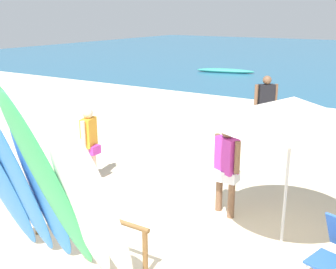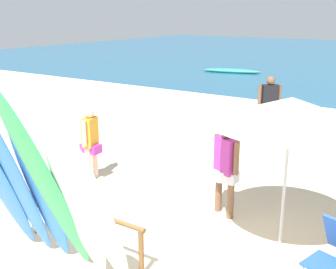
{
  "view_description": "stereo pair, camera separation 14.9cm",
  "coord_description": "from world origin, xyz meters",
  "views": [
    {
      "loc": [
        3.61,
        -3.67,
        3.21
      ],
      "look_at": [
        0.0,
        2.14,
        1.19
      ],
      "focal_mm": 43.94,
      "sensor_mm": 36.0,
      "label": 1
    },
    {
      "loc": [
        3.73,
        -3.59,
        3.21
      ],
      "look_at": [
        0.0,
        2.14,
        1.19
      ],
      "focal_mm": 43.94,
      "sensor_mm": 36.0,
      "label": 2
    }
  ],
  "objects": [
    {
      "name": "surfboard_rack",
      "position": [
        0.0,
        0.0,
        0.51
      ],
      "size": [
        2.1,
        0.07,
        0.69
      ],
      "color": "brown",
      "rests_on": "ground"
    },
    {
      "name": "beach_umbrella",
      "position": [
        2.21,
        1.73,
        1.96
      ],
      "size": [
        2.14,
        2.14,
        2.15
      ],
      "color": "silver",
      "rests_on": "ground"
    },
    {
      "name": "ground",
      "position": [
        0.0,
        14.0,
        0.0
      ],
      "size": [
        60.0,
        60.0,
        0.0
      ],
      "primitive_type": "plane",
      "color": "beige"
    },
    {
      "name": "surfboard_blue_2",
      "position": [
        -0.19,
        -0.51,
        1.11
      ],
      "size": [
        0.49,
        0.76,
        2.21
      ],
      "primitive_type": "ellipsoid",
      "rotation": [
        0.3,
        0.0,
        -0.03
      ],
      "color": "#337AD1",
      "rests_on": "ground"
    },
    {
      "name": "surfboard_white_4",
      "position": [
        0.51,
        -0.56,
        1.05
      ],
      "size": [
        0.47,
        0.79,
        2.1
      ],
      "primitive_type": "ellipsoid",
      "rotation": [
        0.33,
        0.0,
        0.01
      ],
      "color": "white",
      "rests_on": "ground"
    },
    {
      "name": "distant_boat",
      "position": [
        -5.8,
        17.55,
        0.12
      ],
      "size": [
        3.28,
        1.3,
        0.26
      ],
      "color": "teal",
      "rests_on": "ground"
    },
    {
      "name": "surfboard_blue_1",
      "position": [
        -0.53,
        -0.68,
        1.36
      ],
      "size": [
        0.57,
        1.07,
        2.72
      ],
      "primitive_type": "ellipsoid",
      "rotation": [
        0.34,
        0.0,
        -0.07
      ],
      "color": "#337AD1",
      "rests_on": "ground"
    },
    {
      "name": "beachgoer_by_water",
      "position": [
        -1.72,
        2.0,
        0.85
      ],
      "size": [
        0.38,
        0.54,
        1.48
      ],
      "rotation": [
        0.0,
        0.0,
        5.01
      ],
      "color": "beige",
      "rests_on": "ground"
    },
    {
      "name": "beachgoer_near_rack",
      "position": [
        1.14,
        2.09,
        0.88
      ],
      "size": [
        0.53,
        0.34,
        1.53
      ],
      "rotation": [
        0.0,
        0.0,
        5.84
      ],
      "color": "brown",
      "rests_on": "ground"
    },
    {
      "name": "surfboard_green_3",
      "position": [
        0.15,
        -0.68,
        1.29
      ],
      "size": [
        0.6,
        1.16,
        2.58
      ],
      "primitive_type": "ellipsoid",
      "rotation": [
        0.39,
        0.0,
        -0.09
      ],
      "color": "#38B266",
      "rests_on": "ground"
    },
    {
      "name": "beachgoer_photographing",
      "position": [
        0.2,
        6.68,
        0.96
      ],
      "size": [
        0.5,
        0.45,
        1.66
      ],
      "rotation": [
        0.0,
        0.0,
        3.86
      ],
      "color": "brown",
      "rests_on": "ground"
    },
    {
      "name": "surfboard_white_5",
      "position": [
        0.85,
        -0.62,
        1.13
      ],
      "size": [
        0.52,
        0.94,
        2.26
      ],
      "primitive_type": "ellipsoid",
      "rotation": [
        0.37,
        0.0,
        -0.02
      ],
      "color": "white",
      "rests_on": "ground"
    }
  ]
}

